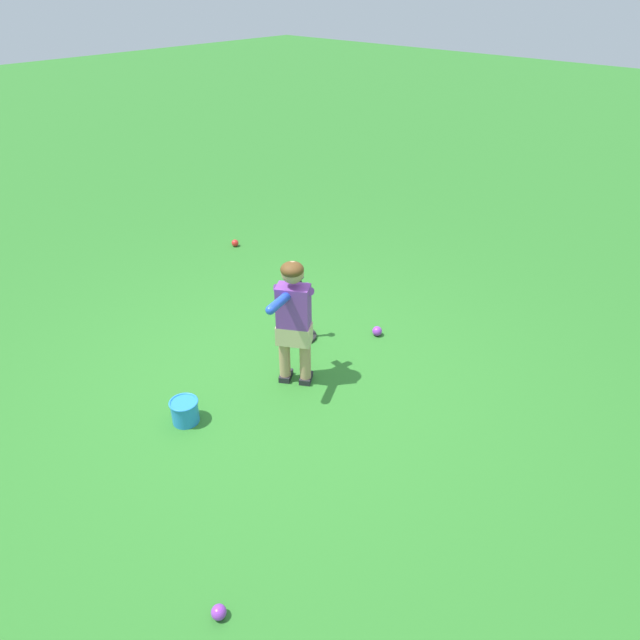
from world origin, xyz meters
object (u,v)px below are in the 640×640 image
object	(u,v)px
batting_tee	(301,328)
play_ball_near_batter	(377,331)
play_ball_far_right	(235,243)
child_batter	(293,313)
play_ball_center_lawn	(219,612)
toy_bucket	(185,411)

from	to	relation	value
batting_tee	play_ball_near_batter	bearing A→B (deg)	45.19
batting_tee	play_ball_far_right	bearing A→B (deg)	155.25
child_batter	play_ball_center_lawn	xyz separation A→B (m)	(1.12, -1.71, -0.61)
child_batter	play_ball_center_lawn	bearing A→B (deg)	-56.85
toy_bucket	play_ball_far_right	bearing A→B (deg)	132.78
child_batter	play_ball_far_right	world-z (taller)	child_batter
child_batter	batting_tee	world-z (taller)	child_batter
play_ball_center_lawn	child_batter	bearing A→B (deg)	123.15
child_batter	play_ball_near_batter	size ratio (longest dim) A/B	11.89
play_ball_center_lawn	play_ball_far_right	distance (m)	4.72
play_ball_near_batter	batting_tee	xyz separation A→B (m)	(-0.49, -0.50, 0.06)
play_ball_center_lawn	play_ball_far_right	bearing A→B (deg)	138.38
play_ball_near_batter	batting_tee	size ratio (longest dim) A/B	0.15
play_ball_near_batter	play_ball_center_lawn	bearing A→B (deg)	-69.05
play_ball_center_lawn	play_ball_far_right	size ratio (longest dim) A/B	0.97
play_ball_near_batter	batting_tee	distance (m)	0.70
child_batter	batting_tee	bearing A→B (deg)	129.36
child_batter	toy_bucket	xyz separation A→B (m)	(-0.26, -0.90, -0.55)
play_ball_near_batter	batting_tee	world-z (taller)	batting_tee
child_batter	play_ball_near_batter	distance (m)	1.17
play_ball_near_batter	toy_bucket	distance (m)	1.93
play_ball_far_right	batting_tee	world-z (taller)	batting_tee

